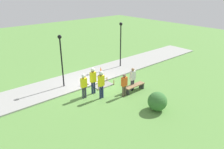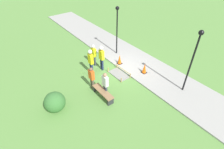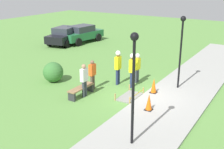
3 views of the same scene
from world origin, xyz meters
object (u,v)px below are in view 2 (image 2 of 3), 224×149
(traffic_cone_far_patch, at_px, (120,59))
(bystander_in_gray_shirt, at_px, (105,83))
(traffic_cone_near_patch, at_px, (144,68))
(park_bench, at_px, (103,93))
(worker_assistant, at_px, (102,56))
(worker_trainee, at_px, (91,60))
(worker_supervisor, at_px, (94,53))
(lamppost_near, at_px, (117,24))
(lamppost_far, at_px, (194,54))
(bystander_in_orange_shirt, at_px, (92,77))

(traffic_cone_far_patch, distance_m, bystander_in_gray_shirt, 3.57)
(traffic_cone_near_patch, height_order, park_bench, traffic_cone_near_patch)
(worker_assistant, bearing_deg, bystander_in_gray_shirt, 149.40)
(traffic_cone_far_patch, bearing_deg, traffic_cone_near_patch, -161.95)
(worker_assistant, relative_size, bystander_in_gray_shirt, 1.12)
(traffic_cone_near_patch, distance_m, bystander_in_gray_shirt, 3.52)
(bystander_in_gray_shirt, bearing_deg, worker_trainee, -12.36)
(traffic_cone_near_patch, distance_m, worker_trainee, 3.80)
(park_bench, height_order, worker_supervisor, worker_supervisor)
(park_bench, bearing_deg, traffic_cone_near_patch, -87.70)
(traffic_cone_near_patch, distance_m, park_bench, 3.69)
(worker_supervisor, bearing_deg, traffic_cone_far_patch, -126.58)
(traffic_cone_near_patch, xyz_separation_m, lamppost_near, (3.34, -0.17, 2.13))
(worker_supervisor, distance_m, worker_trainee, 1.16)
(lamppost_near, bearing_deg, lamppost_far, -175.74)
(traffic_cone_near_patch, bearing_deg, lamppost_far, -167.22)
(bystander_in_gray_shirt, xyz_separation_m, lamppost_far, (-2.63, -4.11, 1.73))
(traffic_cone_far_patch, relative_size, lamppost_far, 0.19)
(worker_trainee, bearing_deg, bystander_in_orange_shirt, 149.19)
(worker_trainee, height_order, lamppost_near, lamppost_near)
(traffic_cone_far_patch, height_order, worker_assistant, worker_assistant)
(worker_assistant, height_order, bystander_in_gray_shirt, worker_assistant)
(worker_trainee, relative_size, bystander_in_gray_shirt, 1.14)
(traffic_cone_far_patch, distance_m, park_bench, 3.71)
(traffic_cone_far_patch, height_order, worker_trainee, worker_trainee)
(traffic_cone_far_patch, xyz_separation_m, bystander_in_orange_shirt, (-1.03, 3.11, 0.43))
(worker_assistant, relative_size, worker_trainee, 0.98)
(traffic_cone_near_patch, height_order, worker_trainee, worker_trainee)
(lamppost_far, bearing_deg, traffic_cone_far_patch, 15.01)
(worker_assistant, distance_m, worker_trainee, 0.90)
(bystander_in_gray_shirt, height_order, lamppost_near, lamppost_near)
(worker_assistant, bearing_deg, traffic_cone_near_patch, -137.74)
(traffic_cone_near_patch, height_order, bystander_in_gray_shirt, bystander_in_gray_shirt)
(traffic_cone_near_patch, xyz_separation_m, traffic_cone_far_patch, (1.97, 0.64, -0.00))
(traffic_cone_near_patch, distance_m, bystander_in_orange_shirt, 3.89)
(bystander_in_gray_shirt, bearing_deg, park_bench, 95.50)
(worker_assistant, xyz_separation_m, lamppost_far, (-5.03, -2.69, 1.53))
(bystander_in_gray_shirt, bearing_deg, bystander_in_orange_shirt, 14.03)
(lamppost_near, relative_size, lamppost_far, 0.96)
(lamppost_near, distance_m, lamppost_far, 6.12)
(traffic_cone_near_patch, xyz_separation_m, bystander_in_gray_shirt, (-0.13, 3.49, 0.49))
(bystander_in_orange_shirt, bearing_deg, lamppost_far, -130.19)
(bystander_in_orange_shirt, xyz_separation_m, lamppost_far, (-3.70, -4.38, 1.80))
(park_bench, bearing_deg, lamppost_far, -121.21)
(worker_assistant, distance_m, lamppost_far, 5.91)
(park_bench, xyz_separation_m, lamppost_far, (-2.61, -4.31, 2.36))
(worker_supervisor, distance_m, bystander_in_gray_shirt, 3.49)
(park_bench, bearing_deg, lamppost_near, -47.88)
(traffic_cone_near_patch, height_order, lamppost_far, lamppost_far)
(worker_trainee, xyz_separation_m, lamppost_far, (-5.03, -3.59, 1.51))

